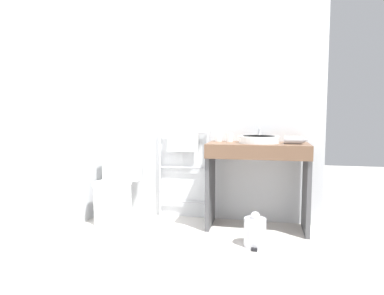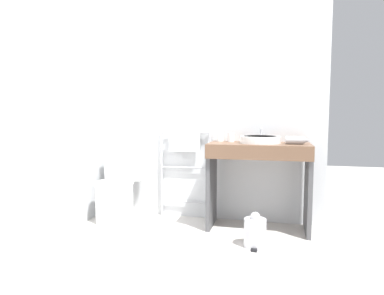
{
  "view_description": "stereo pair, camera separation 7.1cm",
  "coord_description": "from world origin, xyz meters",
  "views": [
    {
      "loc": [
        0.7,
        -2.15,
        1.13
      ],
      "look_at": [
        0.08,
        0.71,
        0.85
      ],
      "focal_mm": 32.0,
      "sensor_mm": 36.0,
      "label": 1
    },
    {
      "loc": [
        0.77,
        -2.14,
        1.13
      ],
      "look_at": [
        0.08,
        0.71,
        0.85
      ],
      "focal_mm": 32.0,
      "sensor_mm": 36.0,
      "label": 2
    }
  ],
  "objects": [
    {
      "name": "hair_dryer",
      "position": [
        0.96,
        1.22,
        0.9
      ],
      "size": [
        0.22,
        0.18,
        0.08
      ],
      "color": "#B7B7BC",
      "rests_on": "vanity_counter"
    },
    {
      "name": "cup_near_wall",
      "position": [
        0.22,
        1.39,
        0.91
      ],
      "size": [
        0.07,
        0.07,
        0.1
      ],
      "color": "white",
      "rests_on": "vanity_counter"
    },
    {
      "name": "cup_near_edge",
      "position": [
        0.33,
        1.36,
        0.91
      ],
      "size": [
        0.07,
        0.07,
        0.09
      ],
      "color": "white",
      "rests_on": "vanity_counter"
    },
    {
      "name": "bath_mat",
      "position": [
        -0.82,
        0.51,
        0.01
      ],
      "size": [
        0.56,
        0.36,
        0.01
      ],
      "primitive_type": "cube",
      "color": "silver",
      "rests_on": "ground_plane"
    },
    {
      "name": "faucet",
      "position": [
        0.63,
        1.44,
        0.94
      ],
      "size": [
        0.02,
        0.1,
        0.13
      ],
      "color": "silver",
      "rests_on": "vanity_counter"
    },
    {
      "name": "sink_basin",
      "position": [
        0.63,
        1.25,
        0.89
      ],
      "size": [
        0.39,
        0.39,
        0.07
      ],
      "color": "white",
      "rests_on": "vanity_counter"
    },
    {
      "name": "toilet",
      "position": [
        -0.86,
        1.17,
        0.32
      ],
      "size": [
        0.41,
        0.53,
        0.8
      ],
      "color": "white",
      "rests_on": "ground_plane"
    },
    {
      "name": "vanity_counter",
      "position": [
        0.62,
        1.23,
        0.58
      ],
      "size": [
        0.98,
        0.5,
        0.86
      ],
      "color": "brown",
      "rests_on": "ground_plane"
    },
    {
      "name": "trash_bin",
      "position": [
        0.62,
        0.76,
        0.13
      ],
      "size": [
        0.19,
        0.22,
        0.31
      ],
      "color": "silver",
      "rests_on": "ground_plane"
    },
    {
      "name": "ground_plane",
      "position": [
        0.0,
        0.0,
        0.0
      ],
      "size": [
        12.0,
        12.0,
        0.0
      ],
      "primitive_type": "plane",
      "color": "silver"
    },
    {
      "name": "wall_side",
      "position": [
        -1.23,
        0.75,
        1.24
      ],
      "size": [
        0.12,
        2.21,
        2.48
      ],
      "primitive_type": "cube",
      "color": "silver",
      "rests_on": "ground_plane"
    },
    {
      "name": "wall_back",
      "position": [
        0.0,
        1.55,
        1.24
      ],
      "size": [
        2.58,
        0.12,
        2.48
      ],
      "primitive_type": "cube",
      "color": "silver",
      "rests_on": "ground_plane"
    },
    {
      "name": "towel_radiator",
      "position": [
        -0.18,
        1.44,
        0.71
      ],
      "size": [
        0.57,
        0.06,
        0.98
      ],
      "color": "silver",
      "rests_on": "ground_plane"
    }
  ]
}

